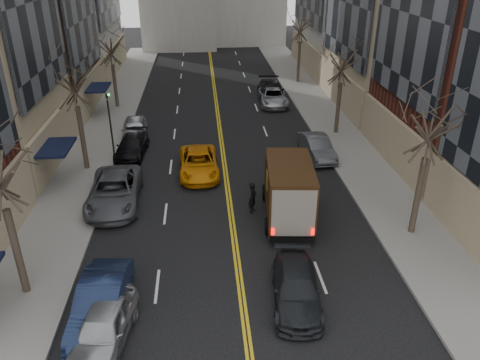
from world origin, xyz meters
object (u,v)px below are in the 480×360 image
object	(u,v)px
observer_sedan	(296,288)
pedestrian	(253,197)
taxi	(199,163)
ups_truck	(288,190)

from	to	relation	value
observer_sedan	pedestrian	distance (m)	7.33
taxi	pedestrian	xyz separation A→B (m)	(2.84, -5.02, 0.16)
ups_truck	observer_sedan	xyz separation A→B (m)	(-0.80, -6.54, -0.98)
observer_sedan	pedestrian	world-z (taller)	pedestrian
ups_truck	pedestrian	bearing A→B (deg)	162.68
taxi	ups_truck	bearing A→B (deg)	-53.18
taxi	pedestrian	bearing A→B (deg)	-62.29
observer_sedan	pedestrian	bearing A→B (deg)	103.54
observer_sedan	taxi	xyz separation A→B (m)	(-3.79, 12.28, 0.05)
ups_truck	pedestrian	world-z (taller)	ups_truck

